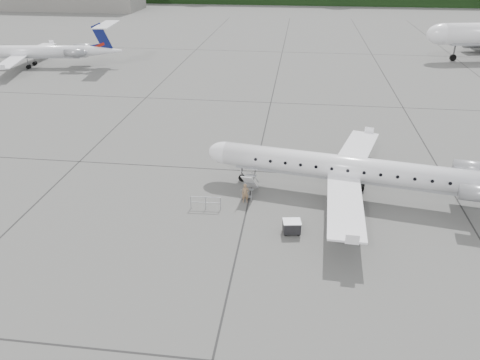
# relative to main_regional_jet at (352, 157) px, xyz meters

# --- Properties ---
(ground) EXTENTS (320.00, 320.00, 0.00)m
(ground) POSITION_rel_main_regional_jet_xyz_m (-1.46, -4.16, -3.25)
(ground) COLOR #595957
(ground) RESTS_ON ground
(main_regional_jet) EXTENTS (28.04, 22.21, 6.50)m
(main_regional_jet) POSITION_rel_main_regional_jet_xyz_m (0.00, 0.00, 0.00)
(main_regional_jet) COLOR white
(main_regional_jet) RESTS_ON ground
(airstair) EXTENTS (1.20, 2.28, 2.04)m
(airstair) POSITION_rel_main_regional_jet_xyz_m (-7.53, -0.80, -2.23)
(airstair) COLOR white
(airstair) RESTS_ON ground
(passenger) EXTENTS (0.61, 0.46, 1.51)m
(passenger) POSITION_rel_main_regional_jet_xyz_m (-7.73, -2.02, -2.50)
(passenger) COLOR #8E6E4D
(passenger) RESTS_ON ground
(safety_railing) EXTENTS (2.20, 0.20, 1.00)m
(safety_railing) POSITION_rel_main_regional_jet_xyz_m (-10.51, -3.43, -2.75)
(safety_railing) COLOR #93969B
(safety_railing) RESTS_ON ground
(baggage_cart) EXTENTS (1.27, 1.09, 0.99)m
(baggage_cart) POSITION_rel_main_regional_jet_xyz_m (-4.15, -5.83, -2.76)
(baggage_cart) COLOR black
(baggage_cart) RESTS_ON ground
(bg_regional_left) EXTENTS (27.33, 21.11, 6.66)m
(bg_regional_left) POSITION_rel_main_regional_jet_xyz_m (-47.21, 36.59, 0.08)
(bg_regional_left) COLOR white
(bg_regional_left) RESTS_ON ground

